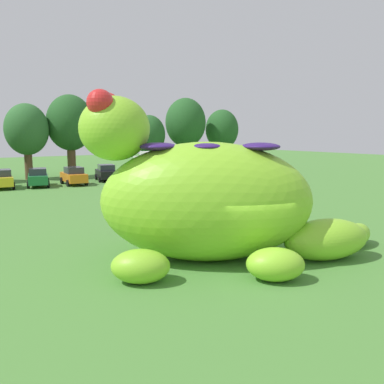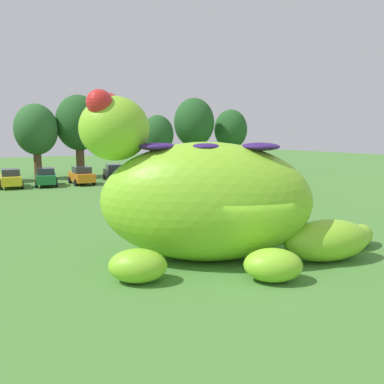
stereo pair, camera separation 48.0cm
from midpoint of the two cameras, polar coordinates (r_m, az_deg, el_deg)
ground_plane at (r=15.35m, az=7.14°, el=-10.67°), size 160.00×160.00×0.00m
giant_inflatable_creature at (r=15.87m, az=1.20°, el=-1.08°), size 12.54×8.90×6.53m
car_yellow at (r=40.79m, az=-25.31°, el=1.66°), size 2.30×4.27×1.72m
car_green at (r=40.88m, az=-21.02°, el=1.92°), size 2.61×4.38×1.72m
car_orange at (r=41.29m, az=-16.51°, el=2.18°), size 2.12×4.19×1.72m
car_black at (r=43.75m, az=-12.20°, el=2.66°), size 2.58×4.37×1.72m
box_truck at (r=45.21m, az=-5.57°, el=3.92°), size 2.52×6.46×2.95m
tree_centre at (r=47.48m, az=-22.36°, el=8.02°), size 4.57×4.57×8.10m
tree_centre_right at (r=48.64m, az=-16.93°, el=9.15°), size 5.21×5.21×9.25m
tree_mid_right at (r=53.10m, az=-6.24°, el=7.94°), size 4.09×4.09×7.26m
tree_right at (r=55.56m, az=-1.15°, el=9.59°), size 5.42×5.42×9.62m
tree_far_right at (r=58.70m, az=3.96°, el=8.64°), size 4.66×4.66×8.27m
spectator_mid_field at (r=25.19m, az=5.76°, el=-1.20°), size 0.38×0.26×1.71m
spectator_wandering at (r=22.17m, az=8.38°, el=-2.53°), size 0.38×0.26×1.71m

